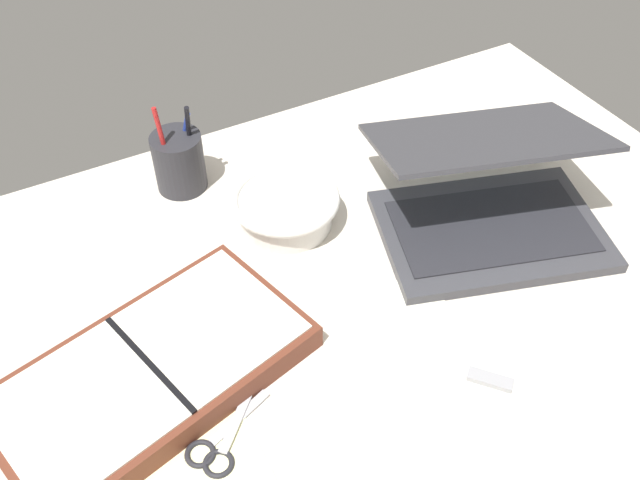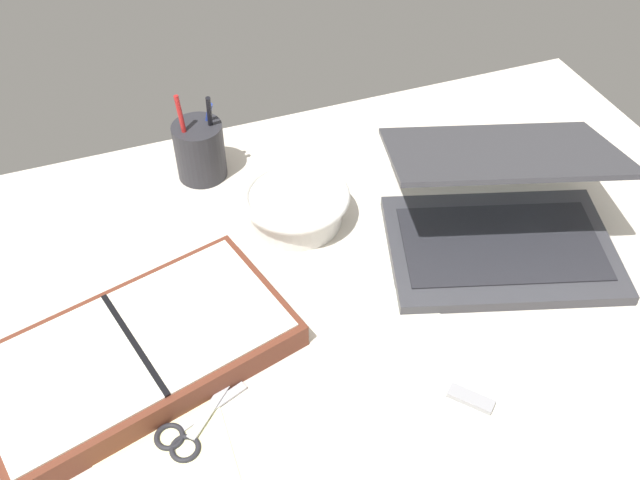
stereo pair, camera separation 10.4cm
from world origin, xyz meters
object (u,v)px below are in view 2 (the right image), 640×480
(pen_cup, at_px, (200,150))
(bowl, at_px, (298,204))
(planner, at_px, (137,352))
(scissors, at_px, (187,433))
(laptop, at_px, (501,214))

(pen_cup, bearing_deg, bowl, -55.09)
(planner, xyz_separation_m, scissors, (0.04, -0.13, -0.02))
(planner, bearing_deg, bowl, 18.35)
(bowl, bearing_deg, planner, -146.69)
(pen_cup, xyz_separation_m, planner, (-0.18, -0.36, -0.03))
(pen_cup, bearing_deg, planner, -115.93)
(bowl, height_order, planner, bowl)
(bowl, distance_m, scissors, 0.42)
(laptop, distance_m, planner, 0.58)
(pen_cup, xyz_separation_m, scissors, (-0.14, -0.50, -0.05))
(laptop, xyz_separation_m, scissors, (-0.54, -0.17, -0.05))
(pen_cup, height_order, scissors, pen_cup)
(bowl, bearing_deg, pen_cup, 124.91)
(bowl, distance_m, planner, 0.35)
(pen_cup, distance_m, planner, 0.41)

